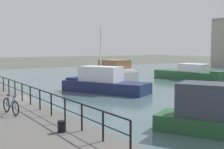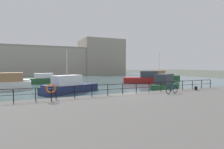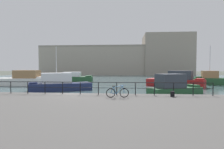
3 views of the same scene
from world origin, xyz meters
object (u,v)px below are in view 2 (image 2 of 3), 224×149
moored_harbor_tender (3,83)px  moored_small_launch (69,86)px  life_ring_stand (51,89)px  parked_bicycle (172,90)px  moored_red_daysailer (42,80)px  moored_cabin_cruiser (165,83)px  mooring_bollard (196,88)px  moored_blue_motorboat (163,77)px  moored_white_yacht (146,79)px  harbor_building (72,60)px

moored_harbor_tender → moored_small_launch: bearing=-39.4°
moored_small_launch → life_ring_stand: moored_small_launch is taller
parked_bicycle → moored_red_daysailer: bearing=105.0°
moored_cabin_cruiser → moored_red_daysailer: (-17.58, 17.49, -0.18)m
moored_cabin_cruiser → moored_red_daysailer: size_ratio=0.67×
mooring_bollard → moored_harbor_tender: bearing=143.0°
moored_small_launch → moored_cabin_cruiser: size_ratio=1.25×
moored_harbor_tender → moored_cabin_cruiser: (23.29, -8.96, -0.07)m
moored_harbor_tender → moored_blue_motorboat: moored_blue_motorboat is taller
moored_red_daysailer → moored_white_yacht: bearing=-28.5°
moored_cabin_cruiser → moored_white_yacht: 9.24m
moored_harbor_tender → moored_white_yacht: bearing=-3.0°
moored_harbor_tender → life_ring_stand: size_ratio=6.07×
moored_white_yacht → moored_red_daysailer: size_ratio=0.90×
moored_small_launch → moored_red_daysailer: moored_small_launch is taller
moored_white_yacht → parked_bicycle: moored_white_yacht is taller
harbor_building → moored_harbor_tender: (-19.68, -47.58, -5.12)m
moored_small_launch → moored_cabin_cruiser: (14.56, -2.49, 0.06)m
moored_harbor_tender → moored_white_yacht: moored_harbor_tender is taller
moored_white_yacht → moored_red_daysailer: 21.86m
moored_small_launch → moored_blue_motorboat: 27.09m
moored_small_launch → moored_white_yacht: moored_small_launch is taller
moored_small_launch → parked_bicycle: (8.51, -10.57, 0.34)m
moored_blue_motorboat → moored_small_launch: bearing=29.8°
harbor_building → moored_white_yacht: size_ratio=6.40×
mooring_bollard → life_ring_stand: bearing=179.6°
moored_cabin_cruiser → moored_white_yacht: (2.53, 8.89, -0.03)m
moored_small_launch → parked_bicycle: size_ratio=4.83×
harbor_building → moored_red_daysailer: (-13.96, -39.05, -5.37)m
harbor_building → moored_white_yacht: harbor_building is taller
moored_white_yacht → harbor_building: bearing=125.7°
moored_small_launch → mooring_bollard: bearing=115.9°
moored_small_launch → parked_bicycle: 13.57m
moored_harbor_tender → life_ring_stand: (5.61, -16.15, 0.80)m
parked_bicycle → moored_harbor_tender: bearing=126.1°
moored_blue_motorboat → mooring_bollard: moored_blue_motorboat is taller
moored_blue_motorboat → moored_red_daysailer: size_ratio=0.81×
harbor_building → moored_red_daysailer: 41.82m
moored_harbor_tender → moored_cabin_cruiser: 24.96m
moored_small_launch → moored_blue_motorboat: moored_blue_motorboat is taller
moored_small_launch → moored_white_yacht: (17.09, 6.40, 0.03)m
moored_harbor_tender → life_ring_stand: bearing=-73.7°
moored_red_daysailer → life_ring_stand: (-0.11, -24.68, 1.05)m
moored_harbor_tender → harbor_building: bearing=64.7°
harbor_building → moored_white_yacht: 48.33m
harbor_building → parked_bicycle: (-2.44, -64.62, -4.90)m
moored_harbor_tender → mooring_bollard: 27.01m
moored_cabin_cruiser → harbor_building: bearing=65.7°
moored_harbor_tender → moored_cabin_cruiser: size_ratio=1.25×
moored_cabin_cruiser → mooring_bollard: (-1.72, -7.29, 0.12)m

